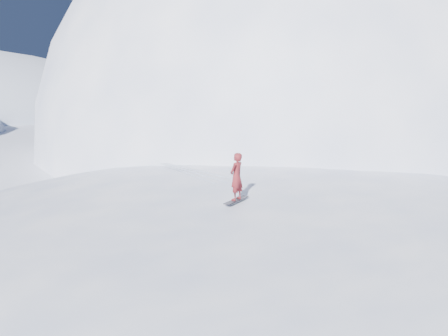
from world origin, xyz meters
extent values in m
plane|color=white|center=(0.00, 0.00, 0.00)|extent=(400.00, 400.00, 0.00)
ellipsoid|color=white|center=(1.00, 3.00, 0.00)|extent=(36.00, 28.00, 4.80)
ellipsoid|color=white|center=(22.00, 26.00, 0.00)|extent=(60.00, 56.00, 56.00)
ellipsoid|color=white|center=(10.00, 20.00, 0.00)|extent=(28.00, 24.00, 18.00)
ellipsoid|color=white|center=(-4.00, -2.00, 0.00)|extent=(6.00, 5.40, 0.80)
ellipsoid|color=white|center=(5.00, -3.00, 0.00)|extent=(5.00, 4.50, 0.70)
ellipsoid|color=white|center=(-2.00, 6.00, 0.00)|extent=(7.00, 6.30, 1.00)
ellipsoid|color=white|center=(7.00, 4.00, 0.00)|extent=(4.00, 3.60, 0.60)
cube|color=black|center=(-2.21, -0.31, 2.41)|extent=(1.39, 0.88, 0.02)
imported|color=maroon|center=(-2.21, -0.31, 3.34)|extent=(0.79, 0.69, 1.83)
cube|color=silver|center=(-1.91, 5.47, 2.42)|extent=(0.60, 5.98, 0.04)
cube|color=silver|center=(-1.53, 5.47, 2.42)|extent=(1.00, 5.94, 0.04)
cube|color=silver|center=(-1.11, 5.47, 2.42)|extent=(1.53, 5.83, 0.04)
camera|label=1|loc=(-9.71, -13.16, 6.63)|focal=32.00mm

